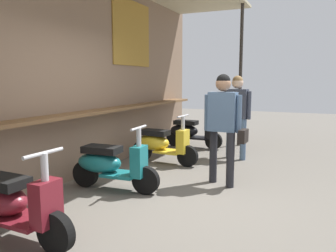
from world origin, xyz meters
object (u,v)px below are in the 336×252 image
object	(u,v)px
shopper_with_handbag	(223,118)
scooter_black	(190,131)
scooter_yellow	(160,144)
scooter_teal	(109,164)
shopper_browsing	(236,108)
scooter_maroon	(11,203)

from	to	relation	value
shopper_with_handbag	scooter_black	bearing A→B (deg)	32.25
scooter_yellow	scooter_teal	bearing A→B (deg)	-87.02
shopper_with_handbag	shopper_browsing	xyz separation A→B (m)	(1.80, 0.21, -0.00)
scooter_black	shopper_browsing	distance (m)	1.58
scooter_maroon	scooter_teal	world-z (taller)	same
scooter_maroon	scooter_black	world-z (taller)	same
scooter_maroon	scooter_black	size ratio (longest dim) A/B	1.00
scooter_teal	scooter_black	size ratio (longest dim) A/B	1.00
shopper_browsing	scooter_maroon	bearing A→B (deg)	-8.94
scooter_black	shopper_with_handbag	bearing A→B (deg)	-59.37
scooter_teal	scooter_black	world-z (taller)	same
scooter_yellow	shopper_with_handbag	size ratio (longest dim) A/B	0.82
scooter_maroon	shopper_with_handbag	xyz separation A→B (m)	(2.64, -1.46, 0.65)
scooter_maroon	scooter_yellow	size ratio (longest dim) A/B	1.00
shopper_with_handbag	shopper_browsing	distance (m)	1.81
shopper_browsing	scooter_black	bearing A→B (deg)	-113.01
scooter_teal	shopper_with_handbag	xyz separation A→B (m)	(0.92, -1.46, 0.65)
scooter_maroon	scooter_teal	bearing A→B (deg)	91.91
scooter_black	shopper_browsing	bearing A→B (deg)	-29.23
scooter_yellow	shopper_with_handbag	xyz separation A→B (m)	(-0.82, -1.46, 0.65)
scooter_yellow	scooter_black	size ratio (longest dim) A/B	1.00
shopper_with_handbag	shopper_browsing	world-z (taller)	same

